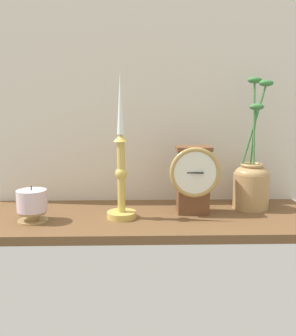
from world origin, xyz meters
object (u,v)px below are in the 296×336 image
(candlestick_tall_left, at_px, (121,173))
(pillar_candle_front, at_px, (32,204))
(mantel_clock, at_px, (193,178))
(brass_vase_jar, at_px, (252,181))

(candlestick_tall_left, distance_m, pillar_candle_front, 0.26)
(pillar_candle_front, bearing_deg, candlestick_tall_left, 5.72)
(mantel_clock, xyz_separation_m, brass_vase_jar, (0.19, 0.05, -0.02))
(mantel_clock, relative_size, brass_vase_jar, 0.50)
(candlestick_tall_left, xyz_separation_m, pillar_candle_front, (-0.25, -0.02, -0.08))
(brass_vase_jar, bearing_deg, mantel_clock, -165.42)
(brass_vase_jar, xyz_separation_m, pillar_candle_front, (-0.65, -0.12, -0.04))
(brass_vase_jar, relative_size, pillar_candle_front, 4.02)
(candlestick_tall_left, relative_size, brass_vase_jar, 1.02)
(candlestick_tall_left, height_order, pillar_candle_front, candlestick_tall_left)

